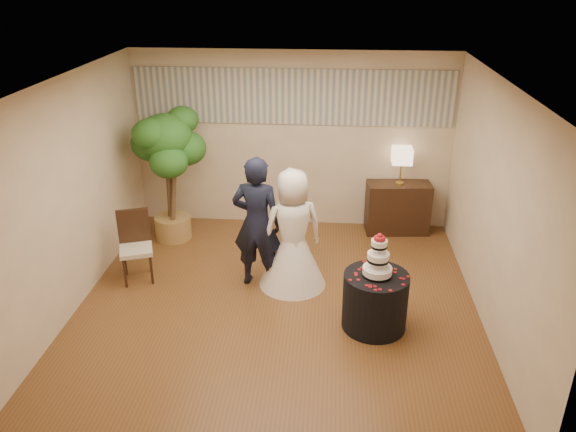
# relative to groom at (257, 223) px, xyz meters

# --- Properties ---
(floor) EXTENTS (5.00, 5.00, 0.00)m
(floor) POSITION_rel_groom_xyz_m (0.31, -0.49, -0.90)
(floor) COLOR brown
(floor) RESTS_ON ground
(ceiling) EXTENTS (5.00, 5.00, 0.00)m
(ceiling) POSITION_rel_groom_xyz_m (0.31, -0.49, 1.90)
(ceiling) COLOR white
(ceiling) RESTS_ON wall_back
(wall_back) EXTENTS (5.00, 0.06, 2.80)m
(wall_back) POSITION_rel_groom_xyz_m (0.31, 2.01, 0.50)
(wall_back) COLOR beige
(wall_back) RESTS_ON ground
(wall_front) EXTENTS (5.00, 0.06, 2.80)m
(wall_front) POSITION_rel_groom_xyz_m (0.31, -2.99, 0.50)
(wall_front) COLOR beige
(wall_front) RESTS_ON ground
(wall_left) EXTENTS (0.06, 5.00, 2.80)m
(wall_left) POSITION_rel_groom_xyz_m (-2.19, -0.49, 0.50)
(wall_left) COLOR beige
(wall_left) RESTS_ON ground
(wall_right) EXTENTS (0.06, 5.00, 2.80)m
(wall_right) POSITION_rel_groom_xyz_m (2.81, -0.49, 0.50)
(wall_right) COLOR beige
(wall_right) RESTS_ON ground
(mural_border) EXTENTS (4.90, 0.02, 0.85)m
(mural_border) POSITION_rel_groom_xyz_m (0.31, 1.99, 1.20)
(mural_border) COLOR #9F9E91
(mural_border) RESTS_ON wall_back
(groom) EXTENTS (0.70, 0.51, 1.79)m
(groom) POSITION_rel_groom_xyz_m (0.00, 0.00, 0.00)
(groom) COLOR black
(groom) RESTS_ON floor
(bride) EXTENTS (1.16, 1.16, 1.63)m
(bride) POSITION_rel_groom_xyz_m (0.46, 0.02, -0.08)
(bride) COLOR white
(bride) RESTS_ON floor
(cake_table) EXTENTS (0.97, 0.97, 0.69)m
(cake_table) POSITION_rel_groom_xyz_m (1.49, -0.87, -0.55)
(cake_table) COLOR black
(cake_table) RESTS_ON floor
(wedding_cake) EXTENTS (0.34, 0.34, 0.54)m
(wedding_cake) POSITION_rel_groom_xyz_m (1.49, -0.87, 0.07)
(wedding_cake) COLOR white
(wedding_cake) RESTS_ON cake_table
(console) EXTENTS (1.02, 0.52, 0.82)m
(console) POSITION_rel_groom_xyz_m (2.01, 1.78, -0.49)
(console) COLOR black
(console) RESTS_ON floor
(table_lamp) EXTENTS (0.30, 0.30, 0.58)m
(table_lamp) POSITION_rel_groom_xyz_m (2.01, 1.78, 0.21)
(table_lamp) COLOR #D3B38B
(table_lamp) RESTS_ON console
(ficus_tree) EXTENTS (1.06, 1.06, 2.09)m
(ficus_tree) POSITION_rel_groom_xyz_m (-1.51, 1.26, 0.15)
(ficus_tree) COLOR #265D1D
(ficus_tree) RESTS_ON floor
(side_chair) EXTENTS (0.57, 0.59, 0.97)m
(side_chair) POSITION_rel_groom_xyz_m (-1.64, -0.03, -0.41)
(side_chair) COLOR black
(side_chair) RESTS_ON floor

